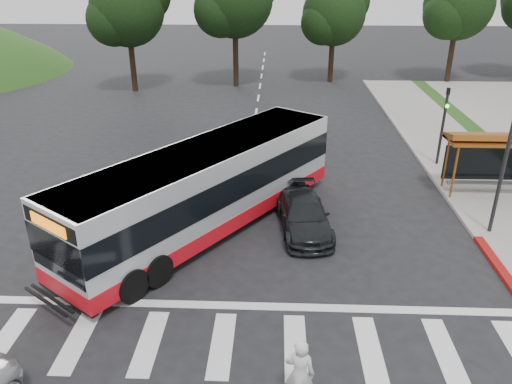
{
  "coord_description": "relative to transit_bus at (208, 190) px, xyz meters",
  "views": [
    {
      "loc": [
        1.36,
        -15.51,
        9.49
      ],
      "look_at": [
        0.67,
        1.47,
        1.6
      ],
      "focal_mm": 35.0,
      "sensor_mm": 36.0,
      "label": 1
    }
  ],
  "objects": [
    {
      "name": "ground",
      "position": [
        1.17,
        -1.53,
        -1.64
      ],
      "size": [
        140.0,
        140.0,
        0.0
      ],
      "primitive_type": "plane",
      "color": "black",
      "rests_on": "ground"
    },
    {
      "name": "sidewalk_east",
      "position": [
        12.17,
        6.47,
        -1.58
      ],
      "size": [
        4.0,
        40.0,
        0.12
      ],
      "primitive_type": "cube",
      "color": "gray",
      "rests_on": "ground"
    },
    {
      "name": "curb_east",
      "position": [
        10.17,
        6.47,
        -1.56
      ],
      "size": [
        0.3,
        40.0,
        0.15
      ],
      "primitive_type": "cube",
      "color": "#9E9991",
      "rests_on": "ground"
    },
    {
      "name": "curb_east_red",
      "position": [
        10.17,
        -3.53,
        -1.56
      ],
      "size": [
        0.32,
        6.0,
        0.15
      ],
      "primitive_type": "cube",
      "color": "maroon",
      "rests_on": "ground"
    },
    {
      "name": "crosswalk_ladder",
      "position": [
        1.17,
        -6.53,
        -1.63
      ],
      "size": [
        18.0,
        2.6,
        0.01
      ],
      "primitive_type": "cube",
      "color": "silver",
      "rests_on": "ground"
    },
    {
      "name": "bus_shelter",
      "position": [
        11.97,
        3.58,
        0.71
      ],
      "size": [
        4.2,
        1.6,
        2.86
      ],
      "color": "#9B4E19",
      "rests_on": "sidewalk_east"
    },
    {
      "name": "traffic_signal_ne_tall",
      "position": [
        10.77,
        -0.03,
        2.24
      ],
      "size": [
        0.18,
        0.37,
        6.5
      ],
      "color": "black",
      "rests_on": "ground"
    },
    {
      "name": "traffic_signal_ne_short",
      "position": [
        10.77,
        6.97,
        0.84
      ],
      "size": [
        0.18,
        0.37,
        4.0
      ],
      "color": "black",
      "rests_on": "ground"
    },
    {
      "name": "tree_ne_a",
      "position": [
        17.24,
        26.54,
        4.75
      ],
      "size": [
        6.16,
        5.74,
        9.3
      ],
      "color": "black",
      "rests_on": "parking_lot"
    },
    {
      "name": "tree_north_b",
      "position": [
        7.24,
        26.53,
        4.02
      ],
      "size": [
        5.72,
        5.33,
        8.43
      ],
      "color": "black",
      "rests_on": "ground"
    },
    {
      "name": "tree_north_c",
      "position": [
        -8.76,
        22.54,
        4.65
      ],
      "size": [
        6.16,
        5.74,
        9.3
      ],
      "color": "black",
      "rests_on": "ground"
    },
    {
      "name": "transit_bus",
      "position": [
        0.0,
        0.0,
        0.0
      ],
      "size": [
        9.62,
        11.92,
        3.28
      ],
      "primitive_type": null,
      "rotation": [
        0.0,
        0.0,
        -0.62
      ],
      "color": "silver",
      "rests_on": "ground"
    },
    {
      "name": "pedestrian",
      "position": [
        3.18,
        -8.44,
        -0.69
      ],
      "size": [
        0.77,
        0.59,
        1.89
      ],
      "primitive_type": "imported",
      "rotation": [
        0.0,
        0.0,
        2.93
      ],
      "color": "silver",
      "rests_on": "ground"
    },
    {
      "name": "dark_sedan",
      "position": [
        3.67,
        0.02,
        -0.99
      ],
      "size": [
        2.3,
        4.62,
        1.29
      ],
      "primitive_type": "imported",
      "rotation": [
        0.0,
        0.0,
        0.11
      ],
      "color": "black",
      "rests_on": "ground"
    }
  ]
}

